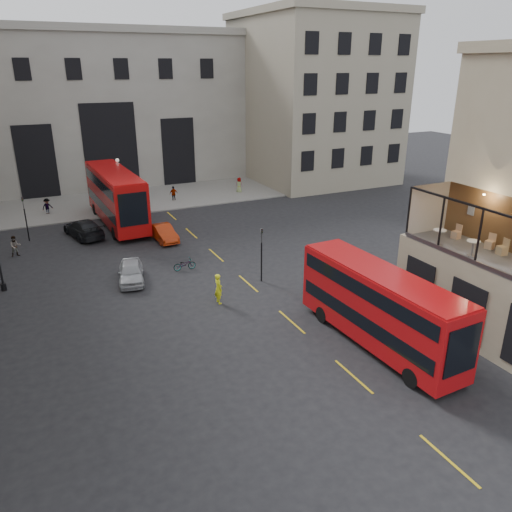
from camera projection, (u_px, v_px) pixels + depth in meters
name	position (u px, v px, depth m)	size (l,w,h in m)	color
ground	(387.00, 366.00, 24.63)	(140.00, 140.00, 0.00)	black
host_frontage	(488.00, 300.00, 26.45)	(3.00, 11.00, 4.50)	tan
cafe_floor	(495.00, 260.00, 25.62)	(3.00, 10.00, 0.10)	slate
gateway	(99.00, 105.00, 59.63)	(35.00, 10.60, 18.00)	#9F9D94
building_right	(313.00, 95.00, 62.61)	(16.60, 18.60, 20.00)	gray
pavement_far	(115.00, 201.00, 54.17)	(40.00, 12.00, 0.12)	slate
traffic_light_near	(262.00, 248.00, 33.46)	(0.16, 0.20, 3.80)	black
traffic_light_far	(25.00, 213.00, 41.27)	(0.16, 0.20, 3.80)	black
street_lamp_b	(120.00, 188.00, 49.96)	(0.36, 0.36, 5.33)	black
bus_near	(379.00, 304.00, 25.73)	(2.86, 10.61, 4.20)	#AC0B0F
bus_far	(116.00, 195.00, 45.65)	(3.31, 12.62, 5.00)	#A90C0B
car_a	(131.00, 272.00, 34.05)	(1.64, 4.08, 1.39)	#A3A5AB
car_b	(163.00, 233.00, 42.02)	(1.43, 4.09, 1.35)	#A8290A
car_c	(84.00, 228.00, 42.90)	(2.12, 5.21, 1.51)	black
bicycle	(185.00, 264.00, 36.05)	(0.57, 1.63, 0.85)	gray
cyclist	(218.00, 289.00, 30.85)	(0.71, 0.47, 1.95)	#F8FF1A
pedestrian_a	(15.00, 246.00, 38.50)	(0.80, 0.62, 1.65)	gray
pedestrian_b	(47.00, 207.00, 49.11)	(1.08, 0.62, 1.68)	gray
pedestrian_c	(174.00, 194.00, 54.08)	(0.97, 0.40, 1.65)	gray
pedestrian_d	(239.00, 185.00, 57.66)	(0.87, 0.57, 1.78)	gray
cafe_table_mid	(473.00, 246.00, 25.81)	(0.68, 0.68, 0.85)	white
cafe_table_far	(439.00, 235.00, 27.48)	(0.69, 0.69, 0.86)	beige
cafe_chair_b	(502.00, 250.00, 26.09)	(0.49, 0.49, 0.88)	tan
cafe_chair_c	(490.00, 244.00, 26.97)	(0.50, 0.50, 0.84)	#DAAD7E
cafe_chair_d	(456.00, 234.00, 28.54)	(0.45, 0.45, 0.83)	tan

